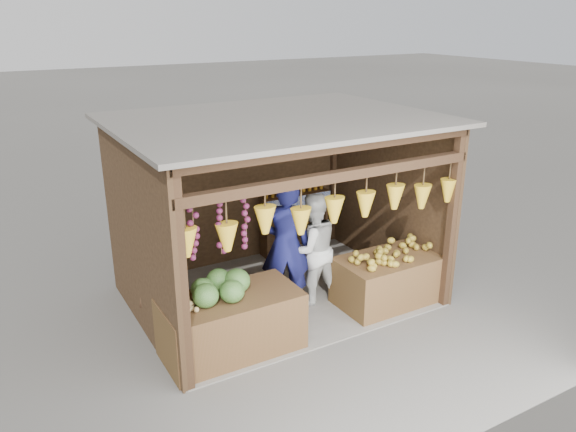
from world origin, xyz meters
The scene contains 12 objects.
ground centered at (0.00, 0.00, 0.00)m, with size 80.00×80.00×0.00m, color #514F49.
stall_structure centered at (-0.03, -0.04, 1.67)m, with size 4.30×3.30×2.66m.
back_shelf centered at (1.05, 1.28, 0.87)m, with size 1.25×0.32×1.32m.
counter_left centered at (-1.20, -1.00, 0.38)m, with size 1.69×0.85×0.76m, color #4C3519.
counter_right centered at (1.26, -0.97, 0.35)m, with size 1.45×0.85×0.71m, color #50371A.
stool centered at (-1.83, 0.00, 0.15)m, with size 0.31×0.31×0.29m, color black.
man_standing centered at (-0.08, -0.37, 0.96)m, with size 0.70×0.46×1.92m, color #151750.
woman_standing centered at (0.35, -0.38, 0.82)m, with size 0.80×0.62×1.65m, color silver.
vendor_seated centered at (-1.83, 0.00, 0.87)m, with size 0.56×0.37×1.16m, color brown.
melon_pile centered at (-1.29, -0.96, 0.92)m, with size 1.00×0.50×0.32m, color #194813, non-canonical shape.
tanfruit_pile centered at (-1.79, -1.00, 0.83)m, with size 0.34×0.40×0.13m, color #A7834D, non-canonical shape.
mango_pile centered at (1.30, -0.99, 0.82)m, with size 1.40×0.64×0.22m, color orange, non-canonical shape.
Camera 1 is at (-3.61, -6.55, 3.96)m, focal length 35.00 mm.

